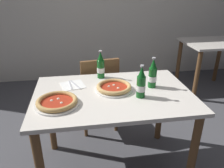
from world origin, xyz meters
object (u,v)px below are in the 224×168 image
(beer_bottle_center, at_px, (101,66))
(chair_behind_table, at_px, (98,90))
(dining_table_main, at_px, (113,106))
(napkin_with_cutlery, at_px, (73,85))
(pizza_margherita_near, at_px, (57,102))
(beer_bottle_left, at_px, (141,84))
(beer_bottle_right, at_px, (153,75))
(pizza_marinara_far, at_px, (114,87))
(dining_table_background, at_px, (211,53))

(beer_bottle_center, bearing_deg, chair_behind_table, 90.31)
(chair_behind_table, height_order, beer_bottle_center, beer_bottle_center)
(dining_table_main, height_order, napkin_with_cutlery, napkin_with_cutlery)
(pizza_margherita_near, xyz_separation_m, beer_bottle_center, (0.35, 0.43, 0.08))
(chair_behind_table, relative_size, pizza_margherita_near, 2.79)
(beer_bottle_left, relative_size, beer_bottle_right, 1.00)
(pizza_marinara_far, bearing_deg, chair_behind_table, 97.49)
(chair_behind_table, xyz_separation_m, pizza_marinara_far, (0.07, -0.56, 0.29))
(dining_table_main, xyz_separation_m, dining_table_background, (1.67, 1.36, -0.04))
(dining_table_background, relative_size, beer_bottle_right, 3.24)
(dining_table_background, distance_m, pizza_marinara_far, 2.13)
(pizza_marinara_far, bearing_deg, beer_bottle_left, -39.86)
(dining_table_main, bearing_deg, chair_behind_table, 95.55)
(pizza_margherita_near, height_order, napkin_with_cutlery, pizza_margherita_near)
(chair_behind_table, bearing_deg, pizza_margherita_near, 56.68)
(dining_table_main, bearing_deg, pizza_margherita_near, -163.40)
(beer_bottle_right, bearing_deg, dining_table_main, -170.43)
(dining_table_main, height_order, pizza_margherita_near, pizza_margherita_near)
(pizza_margherita_near, bearing_deg, pizza_marinara_far, 21.65)
(beer_bottle_left, xyz_separation_m, napkin_with_cutlery, (-0.49, 0.28, -0.10))
(beer_bottle_center, distance_m, beer_bottle_right, 0.46)
(dining_table_background, bearing_deg, pizza_margherita_near, -144.50)
(dining_table_background, bearing_deg, beer_bottle_center, -148.72)
(beer_bottle_center, xyz_separation_m, napkin_with_cutlery, (-0.25, -0.13, -0.10))
(napkin_with_cutlery, bearing_deg, pizza_margherita_near, -109.26)
(chair_behind_table, relative_size, dining_table_background, 1.06)
(chair_behind_table, distance_m, beer_bottle_right, 0.77)
(beer_bottle_right, relative_size, napkin_with_cutlery, 1.12)
(pizza_marinara_far, distance_m, beer_bottle_left, 0.24)
(beer_bottle_right, distance_m, napkin_with_cutlery, 0.65)
(pizza_margherita_near, relative_size, beer_bottle_center, 1.24)
(chair_behind_table, relative_size, pizza_marinara_far, 2.90)
(chair_behind_table, xyz_separation_m, beer_bottle_center, (0.00, -0.30, 0.37))
(dining_table_main, relative_size, napkin_with_cutlery, 5.47)
(beer_bottle_left, xyz_separation_m, beer_bottle_right, (0.14, 0.15, 0.00))
(pizza_margherita_near, height_order, pizza_marinara_far, same)
(pizza_margherita_near, xyz_separation_m, pizza_marinara_far, (0.42, 0.17, 0.00))
(chair_behind_table, height_order, dining_table_background, chair_behind_table)
(beer_bottle_center, bearing_deg, pizza_margherita_near, -129.00)
(pizza_margherita_near, relative_size, napkin_with_cutlery, 1.39)
(dining_table_main, relative_size, dining_table_background, 1.50)
(dining_table_main, bearing_deg, beer_bottle_center, 100.48)
(pizza_marinara_far, height_order, beer_bottle_left, beer_bottle_left)
(beer_bottle_left, bearing_deg, chair_behind_table, 109.23)
(pizza_margherita_near, bearing_deg, dining_table_main, 16.60)
(chair_behind_table, bearing_deg, napkin_with_cutlery, 52.59)
(pizza_margherita_near, height_order, beer_bottle_center, beer_bottle_center)
(dining_table_main, distance_m, beer_bottle_right, 0.40)
(dining_table_main, bearing_deg, napkin_with_cutlery, 149.14)
(pizza_marinara_far, bearing_deg, napkin_with_cutlery, 157.01)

